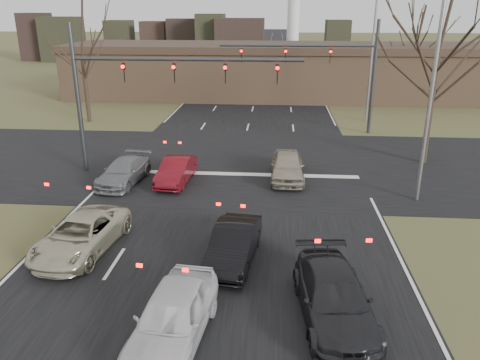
% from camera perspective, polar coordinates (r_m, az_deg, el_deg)
% --- Properties ---
extents(ground, '(360.00, 360.00, 0.00)m').
position_cam_1_polar(ground, '(14.43, -5.28, -16.73)').
color(ground, '#4E4E29').
rests_on(ground, ground).
extents(road_main, '(14.00, 300.00, 0.02)m').
position_cam_1_polar(road_main, '(71.91, 2.81, 13.23)').
color(road_main, black).
rests_on(road_main, ground).
extents(road_cross, '(200.00, 14.00, 0.02)m').
position_cam_1_polar(road_cross, '(27.82, -0.20, 2.08)').
color(road_cross, black).
rests_on(road_cross, ground).
extents(building, '(42.40, 10.40, 5.30)m').
position_cam_1_polar(building, '(49.72, 4.38, 13.19)').
color(building, '#866348').
rests_on(building, ground).
extents(mast_arm_near, '(12.12, 0.24, 8.00)m').
position_cam_1_polar(mast_arm_near, '(25.70, -12.54, 11.70)').
color(mast_arm_near, '#383A3D').
rests_on(mast_arm_near, ground).
extents(mast_arm_far, '(11.12, 0.24, 8.00)m').
position_cam_1_polar(mast_arm_far, '(34.78, 11.43, 13.79)').
color(mast_arm_far, '#383A3D').
rests_on(mast_arm_far, ground).
extents(streetlight_right_near, '(2.34, 0.25, 10.00)m').
position_cam_1_polar(streetlight_right_near, '(22.58, 22.01, 10.94)').
color(streetlight_right_near, gray).
rests_on(streetlight_right_near, ground).
extents(streetlight_right_far, '(2.34, 0.25, 10.00)m').
position_cam_1_polar(streetlight_right_far, '(39.14, 15.55, 14.97)').
color(streetlight_right_far, gray).
rests_on(streetlight_right_far, ground).
extents(tree_right_near, '(6.90, 6.90, 11.50)m').
position_cam_1_polar(tree_right_near, '(28.75, 23.76, 19.08)').
color(tree_right_near, black).
rests_on(tree_right_near, ground).
extents(tree_left_far, '(5.70, 5.70, 9.50)m').
position_cam_1_polar(tree_left_far, '(39.41, -19.03, 17.23)').
color(tree_left_far, black).
rests_on(tree_left_far, ground).
extents(tree_right_far, '(5.40, 5.40, 9.00)m').
position_cam_1_polar(tree_right_far, '(48.13, 20.89, 16.90)').
color(tree_right_far, black).
rests_on(tree_right_far, ground).
extents(car_silver_suv, '(2.80, 5.06, 1.34)m').
position_cam_1_polar(car_silver_suv, '(18.64, -18.80, -6.33)').
color(car_silver_suv, '#BDB799').
rests_on(car_silver_suv, ground).
extents(car_white_sedan, '(2.27, 4.64, 1.52)m').
position_cam_1_polar(car_white_sedan, '(13.40, -8.21, -16.12)').
color(car_white_sedan, silver).
rests_on(car_white_sedan, ground).
extents(car_black_hatch, '(1.90, 4.29, 1.37)m').
position_cam_1_polar(car_black_hatch, '(16.96, -0.77, -7.83)').
color(car_black_hatch, black).
rests_on(car_black_hatch, ground).
extents(car_charcoal_sedan, '(2.47, 5.05, 1.41)m').
position_cam_1_polar(car_charcoal_sedan, '(14.35, 11.40, -13.89)').
color(car_charcoal_sedan, black).
rests_on(car_charcoal_sedan, ground).
extents(car_grey_ahead, '(2.27, 4.49, 1.25)m').
position_cam_1_polar(car_grey_ahead, '(25.24, -13.97, 1.02)').
color(car_grey_ahead, slate).
rests_on(car_grey_ahead, ground).
extents(car_red_ahead, '(1.65, 4.05, 1.31)m').
position_cam_1_polar(car_red_ahead, '(24.79, -7.79, 1.16)').
color(car_red_ahead, '#5E0D15').
rests_on(car_red_ahead, ground).
extents(car_silver_ahead, '(1.75, 4.34, 1.48)m').
position_cam_1_polar(car_silver_ahead, '(25.11, 5.78, 1.70)').
color(car_silver_ahead, '#A79E87').
rests_on(car_silver_ahead, ground).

